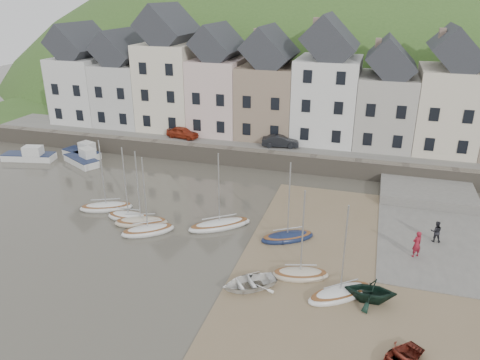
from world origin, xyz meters
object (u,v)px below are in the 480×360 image
(rowboat_white, at_px, (249,283))
(person_dark, at_px, (436,231))
(car_left, at_px, (182,132))
(sailboat_0, at_px, (106,207))
(rowboat_green, at_px, (371,290))
(rowboat_red, at_px, (400,358))
(car_right, at_px, (280,141))
(person_red, at_px, (417,244))

(rowboat_white, distance_m, person_dark, 14.77)
(car_left, bearing_deg, sailboat_0, -170.43)
(rowboat_green, relative_size, rowboat_red, 1.05)
(rowboat_red, distance_m, person_dark, 13.43)
(rowboat_green, bearing_deg, rowboat_red, 16.67)
(sailboat_0, distance_m, car_right, 19.77)
(rowboat_white, bearing_deg, rowboat_red, 29.81)
(car_left, bearing_deg, person_red, -114.25)
(person_dark, bearing_deg, car_left, -30.31)
(rowboat_green, xyz_separation_m, person_red, (2.82, 5.96, 0.24))
(rowboat_red, bearing_deg, sailboat_0, -168.02)
(rowboat_green, distance_m, car_right, 24.80)
(rowboat_red, height_order, person_red, person_red)
(car_left, bearing_deg, rowboat_white, -138.33)
(person_red, distance_m, person_dark, 2.99)
(car_right, bearing_deg, person_dark, -143.34)
(sailboat_0, relative_size, car_left, 1.69)
(person_red, bearing_deg, car_right, -87.44)
(car_right, bearing_deg, rowboat_white, 178.04)
(car_right, bearing_deg, rowboat_green, -165.00)
(rowboat_white, bearing_deg, car_right, 151.00)
(rowboat_green, height_order, car_right, car_right)
(person_red, xyz_separation_m, car_left, (-24.37, 16.58, 1.15))
(person_dark, height_order, car_right, car_right)
(sailboat_0, height_order, car_left, sailboat_0)
(sailboat_0, relative_size, rowboat_green, 2.13)
(rowboat_red, bearing_deg, car_right, 151.14)
(person_dark, bearing_deg, rowboat_green, 61.48)
(rowboat_white, bearing_deg, person_dark, 92.48)
(rowboat_red, distance_m, person_red, 10.66)
(sailboat_0, relative_size, person_red, 3.28)
(car_left, bearing_deg, rowboat_red, -129.52)
(rowboat_green, bearing_deg, rowboat_white, -87.05)
(sailboat_0, xyz_separation_m, rowboat_green, (21.67, -6.53, 0.58))
(sailboat_0, xyz_separation_m, car_right, (11.43, 16.01, 1.98))
(person_red, bearing_deg, rowboat_red, 47.95)
(sailboat_0, bearing_deg, person_red, -1.33)
(person_red, bearing_deg, sailboat_0, -36.99)
(rowboat_green, bearing_deg, sailboat_0, -109.61)
(car_left, bearing_deg, person_dark, -108.45)
(sailboat_0, distance_m, rowboat_red, 25.82)
(rowboat_red, xyz_separation_m, person_dark, (2.66, 13.16, 0.58))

